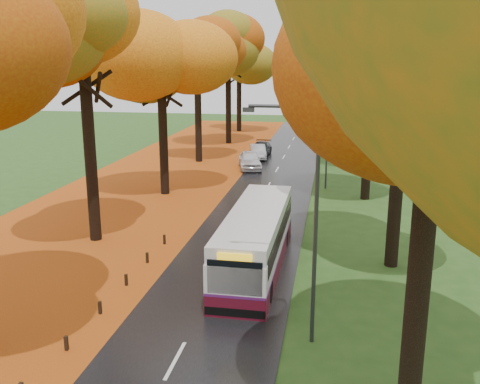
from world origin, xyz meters
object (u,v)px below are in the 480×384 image
(streetlamp_near, at_px, (308,207))
(car_white, at_px, (250,160))
(car_dark, at_px, (261,149))
(bus, at_px, (256,238))
(streetlamp_far, at_px, (329,100))
(streetlamp_mid, at_px, (324,124))
(car_silver, at_px, (258,152))

(streetlamp_near, height_order, car_white, streetlamp_near)
(car_white, xyz_separation_m, car_dark, (0.09, 6.43, -0.12))
(streetlamp_near, relative_size, bus, 0.79)
(streetlamp_far, bearing_deg, streetlamp_mid, -90.00)
(car_white, bearing_deg, car_silver, 76.70)
(streetlamp_near, height_order, streetlamp_mid, same)
(car_silver, relative_size, car_dark, 0.88)
(bus, distance_m, car_silver, 26.94)
(bus, relative_size, car_dark, 2.31)
(streetlamp_near, distance_m, streetlamp_far, 44.00)
(streetlamp_near, height_order, car_dark, streetlamp_near)
(streetlamp_near, xyz_separation_m, streetlamp_far, (0.00, 44.00, 0.00))
(streetlamp_near, bearing_deg, car_dark, 100.24)
(streetlamp_mid, bearing_deg, car_white, 136.59)
(streetlamp_far, height_order, car_white, streetlamp_far)
(streetlamp_far, height_order, bus, streetlamp_far)
(streetlamp_near, distance_m, bus, 7.35)
(car_silver, xyz_separation_m, car_dark, (0.09, 1.66, -0.00))
(streetlamp_near, xyz_separation_m, car_white, (-6.30, 27.96, -3.91))
(streetlamp_far, height_order, car_dark, streetlamp_far)
(bus, height_order, car_dark, bus)
(streetlamp_near, bearing_deg, streetlamp_far, 90.00)
(car_white, relative_size, car_dark, 1.01)
(streetlamp_mid, distance_m, streetlamp_far, 22.00)
(streetlamp_mid, bearing_deg, streetlamp_near, -90.00)
(car_silver, bearing_deg, bus, -94.40)
(streetlamp_mid, relative_size, car_silver, 2.06)
(streetlamp_near, distance_m, streetlamp_mid, 22.00)
(bus, xyz_separation_m, car_white, (-3.73, 21.89, -0.64))
(streetlamp_mid, height_order, car_white, streetlamp_mid)
(car_silver, bearing_deg, car_white, -102.37)
(streetlamp_mid, xyz_separation_m, bus, (-2.56, -15.94, -3.27))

